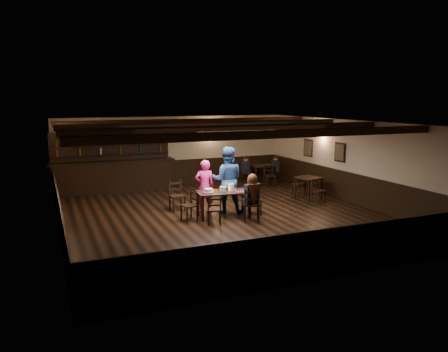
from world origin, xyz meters
name	(u,v)px	position (x,y,z in m)	size (l,w,h in m)	color
ground	(223,215)	(0.00, 0.00, 0.00)	(10.00, 10.00, 0.00)	black
room_shell	(223,156)	(0.01, 0.04, 1.75)	(9.02, 10.02, 2.71)	beige
dining_table	(224,194)	(-0.04, -0.14, 0.67)	(1.58, 0.92, 0.75)	black
chair_near_left	(214,208)	(-0.58, -0.79, 0.47)	(0.47, 0.46, 0.81)	black
chair_near_right	(252,202)	(0.48, -0.92, 0.56)	(0.57, 0.56, 0.95)	black
chair_end_left	(191,203)	(-1.00, -0.09, 0.50)	(0.45, 0.46, 0.85)	black
chair_end_right	(252,197)	(0.89, -0.12, 0.49)	(0.46, 0.48, 0.84)	black
chair_far_pushed	(176,193)	(-1.07, 1.15, 0.53)	(0.45, 0.43, 0.91)	black
woman_pink	(205,186)	(-0.36, 0.56, 0.80)	(0.58, 0.38, 1.59)	#FF379F
man_blue	(227,180)	(0.27, 0.33, 0.99)	(0.96, 0.75, 1.98)	navy
seated_person	(252,191)	(0.51, -0.86, 0.87)	(0.37, 0.56, 0.91)	black
cake	(209,190)	(-0.46, -0.03, 0.79)	(0.30, 0.30, 0.10)	white
plate_stack_a	(223,189)	(-0.09, -0.18, 0.83)	(0.16, 0.16, 0.15)	white
plate_stack_b	(231,187)	(0.22, -0.10, 0.85)	(0.17, 0.17, 0.19)	white
tea_light	(224,190)	(-0.01, -0.08, 0.78)	(0.05, 0.05, 0.06)	#A5A8AD
salt_shaker	(235,190)	(0.27, -0.27, 0.80)	(0.04, 0.04, 0.10)	silver
pepper_shaker	(240,190)	(0.39, -0.32, 0.79)	(0.03, 0.03, 0.08)	#A5A8AD
drink_glass	(232,188)	(0.28, -0.05, 0.80)	(0.06, 0.06, 0.10)	silver
menu_red	(240,191)	(0.40, -0.33, 0.75)	(0.30, 0.21, 0.00)	maroon
menu_blue	(242,189)	(0.56, -0.09, 0.75)	(0.34, 0.23, 0.00)	#0D1E44
bar_counter	(113,172)	(-2.42, 4.72, 0.73)	(4.49, 0.70, 2.20)	black
back_table_a	(309,180)	(3.52, 0.89, 0.64)	(0.90, 0.90, 0.75)	black
back_table_b	(262,168)	(3.33, 3.94, 0.65)	(0.98, 0.98, 0.75)	black
bg_patron_left	(246,165)	(2.60, 3.91, 0.81)	(0.21, 0.34, 0.70)	black
bg_patron_right	(275,164)	(3.84, 3.76, 0.80)	(0.22, 0.34, 0.67)	black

